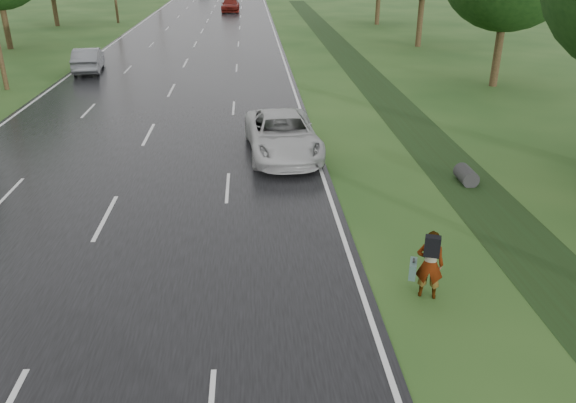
# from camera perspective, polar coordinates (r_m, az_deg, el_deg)

# --- Properties ---
(road) EXTENTS (14.00, 180.00, 0.04)m
(road) POSITION_cam_1_polar(r_m,az_deg,el_deg) (52.74, -8.95, 16.30)
(road) COLOR black
(road) RESTS_ON ground
(edge_stripe_east) EXTENTS (0.12, 180.00, 0.01)m
(edge_stripe_east) POSITION_cam_1_polar(r_m,az_deg,el_deg) (52.62, -1.30, 16.58)
(edge_stripe_east) COLOR silver
(edge_stripe_east) RESTS_ON road
(edge_stripe_west) EXTENTS (0.12, 180.00, 0.01)m
(edge_stripe_west) POSITION_cam_1_polar(r_m,az_deg,el_deg) (53.71, -16.42, 15.81)
(edge_stripe_west) COLOR silver
(edge_stripe_west) RESTS_ON road
(center_line) EXTENTS (0.12, 180.00, 0.01)m
(center_line) POSITION_cam_1_polar(r_m,az_deg,el_deg) (52.74, -8.95, 16.33)
(center_line) COLOR silver
(center_line) RESTS_ON road
(drainage_ditch) EXTENTS (2.20, 120.00, 0.56)m
(drainage_ditch) POSITION_cam_1_polar(r_m,az_deg,el_deg) (27.71, 11.37, 8.89)
(drainage_ditch) COLOR black
(drainage_ditch) RESTS_ON ground
(pedestrian) EXTENTS (0.81, 0.82, 1.66)m
(pedestrian) POSITION_cam_1_polar(r_m,az_deg,el_deg) (12.88, 14.12, -6.12)
(pedestrian) COLOR #A5998C
(pedestrian) RESTS_ON ground
(white_pickup) EXTENTS (2.92, 5.67, 1.53)m
(white_pickup) POSITION_cam_1_polar(r_m,az_deg,el_deg) (21.27, -0.57, 6.81)
(white_pickup) COLOR silver
(white_pickup) RESTS_ON road
(silver_sedan) EXTENTS (2.10, 4.60, 1.46)m
(silver_sedan) POSITION_cam_1_polar(r_m,az_deg,el_deg) (38.58, -19.63, 13.43)
(silver_sedan) COLOR gray
(silver_sedan) RESTS_ON road
(far_car_red) EXTENTS (2.20, 5.27, 1.52)m
(far_car_red) POSITION_cam_1_polar(r_m,az_deg,el_deg) (72.52, -5.86, 19.24)
(far_car_red) COLOR maroon
(far_car_red) RESTS_ON road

